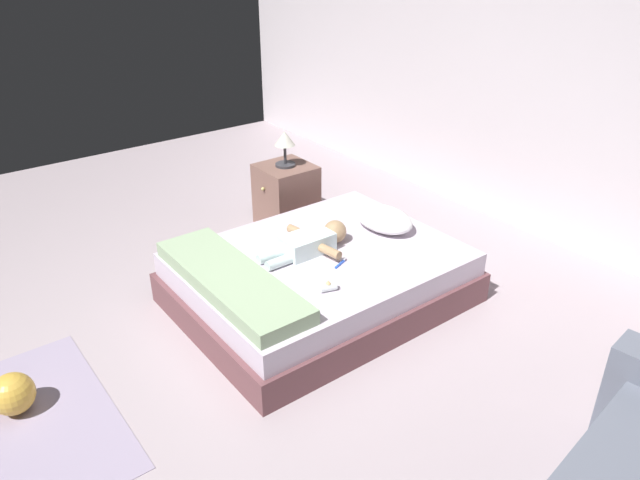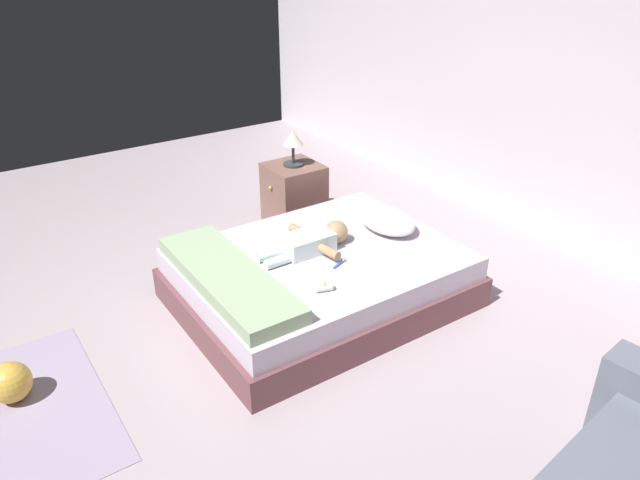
{
  "view_description": "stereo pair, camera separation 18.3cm",
  "coord_description": "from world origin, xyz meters",
  "px_view_note": "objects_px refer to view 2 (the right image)",
  "views": [
    {
      "loc": [
        2.53,
        -1.13,
        2.22
      ],
      "look_at": [
        -0.15,
        0.92,
        0.46
      ],
      "focal_mm": 33.3,
      "sensor_mm": 36.0,
      "label": 1
    },
    {
      "loc": [
        2.64,
        -0.98,
        2.22
      ],
      "look_at": [
        -0.15,
        0.92,
        0.46
      ],
      "focal_mm": 33.3,
      "sensor_mm": 36.0,
      "label": 2
    }
  ],
  "objects_px": {
    "toothbrush": "(340,263)",
    "baby_bottle": "(324,287)",
    "baby": "(312,242)",
    "pillow": "(387,220)",
    "lamp": "(293,142)",
    "bed": "(320,278)",
    "nightstand": "(294,195)",
    "toy_ball": "(10,382)"
  },
  "relations": [
    {
      "from": "bed",
      "to": "toothbrush",
      "type": "distance_m",
      "value": 0.27
    },
    {
      "from": "pillow",
      "to": "baby_bottle",
      "type": "distance_m",
      "value": 0.92
    },
    {
      "from": "bed",
      "to": "lamp",
      "type": "relative_size",
      "value": 6.19
    },
    {
      "from": "nightstand",
      "to": "bed",
      "type": "bearing_deg",
      "value": -24.05
    },
    {
      "from": "pillow",
      "to": "baby_bottle",
      "type": "height_order",
      "value": "pillow"
    },
    {
      "from": "bed",
      "to": "baby",
      "type": "distance_m",
      "value": 0.26
    },
    {
      "from": "toothbrush",
      "to": "baby_bottle",
      "type": "xyz_separation_m",
      "value": [
        0.2,
        -0.26,
        0.02
      ]
    },
    {
      "from": "toy_ball",
      "to": "lamp",
      "type": "bearing_deg",
      "value": 112.53
    },
    {
      "from": "pillow",
      "to": "baby_bottle",
      "type": "bearing_deg",
      "value": -63.15
    },
    {
      "from": "bed",
      "to": "nightstand",
      "type": "xyz_separation_m",
      "value": [
        -1.12,
        0.5,
        0.08
      ]
    },
    {
      "from": "toy_ball",
      "to": "baby_bottle",
      "type": "distance_m",
      "value": 1.75
    },
    {
      "from": "bed",
      "to": "baby_bottle",
      "type": "xyz_separation_m",
      "value": [
        0.38,
        -0.23,
        0.21
      ]
    },
    {
      "from": "toy_ball",
      "to": "baby_bottle",
      "type": "xyz_separation_m",
      "value": [
        0.51,
        1.65,
        0.27
      ]
    },
    {
      "from": "baby_bottle",
      "to": "toothbrush",
      "type": "bearing_deg",
      "value": 127.46
    },
    {
      "from": "toothbrush",
      "to": "baby_bottle",
      "type": "relative_size",
      "value": 1.12
    },
    {
      "from": "pillow",
      "to": "lamp",
      "type": "bearing_deg",
      "value": -175.34
    },
    {
      "from": "toy_ball",
      "to": "baby_bottle",
      "type": "bearing_deg",
      "value": 72.86
    },
    {
      "from": "lamp",
      "to": "toothbrush",
      "type": "bearing_deg",
      "value": -20.07
    },
    {
      "from": "toothbrush",
      "to": "bed",
      "type": "bearing_deg",
      "value": -173.48
    },
    {
      "from": "baby",
      "to": "lamp",
      "type": "relative_size",
      "value": 2.24
    },
    {
      "from": "baby",
      "to": "bed",
      "type": "bearing_deg",
      "value": 11.74
    },
    {
      "from": "toy_ball",
      "to": "bed",
      "type": "bearing_deg",
      "value": 86.21
    },
    {
      "from": "toothbrush",
      "to": "nightstand",
      "type": "height_order",
      "value": "nightstand"
    },
    {
      "from": "baby",
      "to": "toothbrush",
      "type": "relative_size",
      "value": 5.33
    },
    {
      "from": "baby",
      "to": "toothbrush",
      "type": "xyz_separation_m",
      "value": [
        0.26,
        0.04,
        -0.05
      ]
    },
    {
      "from": "pillow",
      "to": "lamp",
      "type": "height_order",
      "value": "lamp"
    },
    {
      "from": "baby_bottle",
      "to": "bed",
      "type": "bearing_deg",
      "value": 148.61
    },
    {
      "from": "toothbrush",
      "to": "baby_bottle",
      "type": "height_order",
      "value": "baby_bottle"
    },
    {
      "from": "baby",
      "to": "nightstand",
      "type": "distance_m",
      "value": 1.17
    },
    {
      "from": "baby_bottle",
      "to": "toy_ball",
      "type": "bearing_deg",
      "value": -107.14
    },
    {
      "from": "baby_bottle",
      "to": "nightstand",
      "type": "bearing_deg",
      "value": 153.97
    },
    {
      "from": "nightstand",
      "to": "baby_bottle",
      "type": "bearing_deg",
      "value": -26.03
    },
    {
      "from": "bed",
      "to": "baby_bottle",
      "type": "distance_m",
      "value": 0.5
    },
    {
      "from": "toothbrush",
      "to": "baby",
      "type": "bearing_deg",
      "value": -172.03
    },
    {
      "from": "baby",
      "to": "lamp",
      "type": "distance_m",
      "value": 1.2
    },
    {
      "from": "baby_bottle",
      "to": "pillow",
      "type": "bearing_deg",
      "value": 116.85
    },
    {
      "from": "baby",
      "to": "baby_bottle",
      "type": "xyz_separation_m",
      "value": [
        0.46,
        -0.22,
        -0.03
      ]
    },
    {
      "from": "pillow",
      "to": "lamp",
      "type": "xyz_separation_m",
      "value": [
        -1.08,
        -0.09,
        0.29
      ]
    },
    {
      "from": "nightstand",
      "to": "toothbrush",
      "type": "bearing_deg",
      "value": -20.07
    },
    {
      "from": "toothbrush",
      "to": "baby_bottle",
      "type": "bearing_deg",
      "value": -52.54
    },
    {
      "from": "nightstand",
      "to": "toy_ball",
      "type": "xyz_separation_m",
      "value": [
        0.99,
        -2.39,
        -0.14
      ]
    },
    {
      "from": "lamp",
      "to": "baby_bottle",
      "type": "relative_size",
      "value": 2.65
    }
  ]
}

